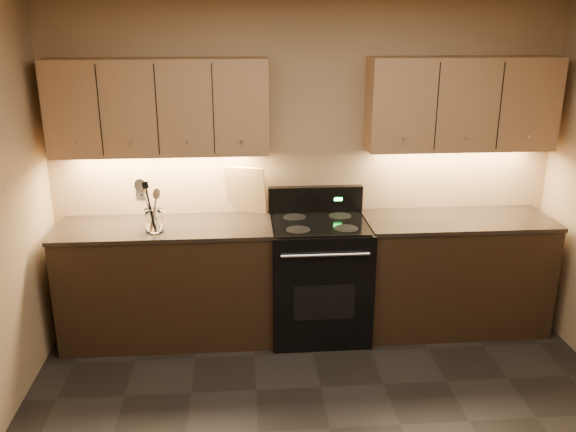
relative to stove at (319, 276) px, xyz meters
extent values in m
cube|color=tan|center=(-0.08, 0.32, 0.82)|extent=(4.00, 0.04, 2.60)
cube|color=black|center=(-1.18, 0.02, -0.03)|extent=(1.60, 0.60, 0.90)
cube|color=#32281F|center=(-1.18, 0.02, 0.44)|extent=(1.62, 0.62, 0.03)
cube|color=black|center=(1.10, 0.02, -0.03)|extent=(1.44, 0.60, 0.90)
cube|color=#32281F|center=(1.10, 0.02, 0.44)|extent=(1.46, 0.62, 0.03)
cube|color=black|center=(0.00, -0.01, -0.02)|extent=(0.76, 0.65, 0.92)
cube|color=black|center=(0.00, -0.01, 0.45)|extent=(0.70, 0.60, 0.01)
cube|color=black|center=(0.00, 0.28, 0.55)|extent=(0.76, 0.07, 0.22)
cube|color=#19FF33|center=(0.18, 0.24, 0.56)|extent=(0.06, 0.00, 0.03)
cylinder|color=silver|center=(0.00, -0.35, 0.32)|extent=(0.65, 0.02, 0.02)
cube|color=black|center=(0.00, -0.33, -0.07)|extent=(0.46, 0.00, 0.28)
cylinder|color=black|center=(-0.18, -0.16, 0.45)|extent=(0.18, 0.18, 0.00)
cylinder|color=black|center=(0.18, -0.16, 0.45)|extent=(0.18, 0.18, 0.00)
cylinder|color=black|center=(-0.18, 0.14, 0.45)|extent=(0.18, 0.18, 0.00)
cylinder|color=black|center=(0.18, 0.14, 0.45)|extent=(0.18, 0.18, 0.00)
cube|color=#A47952|center=(-1.18, 0.17, 1.32)|extent=(1.60, 0.30, 0.70)
cube|color=#A47952|center=(1.10, 0.17, 1.32)|extent=(1.44, 0.30, 0.70)
cube|color=#B2B5BA|center=(-1.38, 0.31, 0.64)|extent=(0.08, 0.01, 0.12)
cylinder|color=white|center=(-1.24, -0.10, 0.54)|extent=(0.16, 0.16, 0.17)
cylinder|color=white|center=(-1.24, -0.10, 0.46)|extent=(0.13, 0.13, 0.02)
cube|color=tan|center=(-0.56, 0.26, 0.65)|extent=(0.33, 0.19, 0.40)
camera|label=1|loc=(-0.59, -4.39, 1.96)|focal=38.00mm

